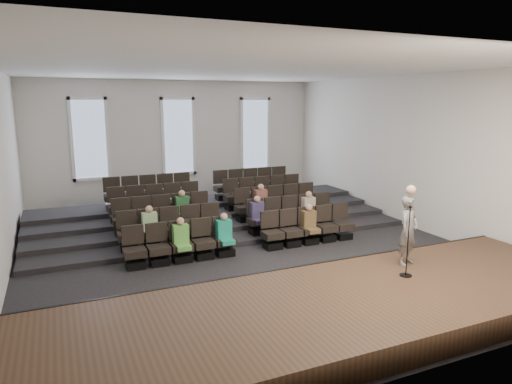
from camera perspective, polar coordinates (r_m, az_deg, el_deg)
ground at (r=13.41m, az=-1.87°, el=-6.74°), size 14.00×14.00×0.00m
ceiling at (r=12.78m, az=-2.02°, el=15.15°), size 12.00×14.00×0.02m
wall_back at (r=19.52m, az=-9.70°, el=6.28°), size 12.00×0.04×5.00m
wall_front at (r=6.96m, az=20.19°, el=-3.11°), size 12.00×0.04×5.00m
wall_right at (r=16.09m, az=18.45°, el=4.83°), size 0.04×14.00×5.00m
stage at (r=9.12m, az=10.59°, el=-14.22°), size 11.80×3.60×0.50m
stage_lip at (r=10.49m, az=5.06°, el=-10.56°), size 11.80×0.06×0.52m
risers at (r=16.23m, az=-6.07°, el=-2.87°), size 11.80×4.80×0.60m
seating_rows at (r=14.61m, az=-4.15°, el=-2.47°), size 6.80×4.70×1.67m
windows at (r=19.43m, az=-9.67°, el=6.85°), size 8.44×0.10×3.24m
audience at (r=13.47m, az=-2.40°, el=-3.06°), size 5.45×2.64×1.10m
speaker at (r=10.85m, az=18.50°, el=-4.58°), size 0.67×0.55×1.58m
mic_stand at (r=10.21m, az=18.36°, el=-7.50°), size 0.26×0.26×1.55m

